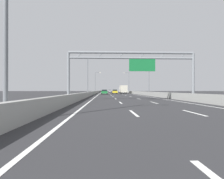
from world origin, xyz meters
The scene contains 49 objects.
ground_plane centered at (0.00, 100.00, 0.00)m, with size 260.00×260.00×0.00m, color #2D2D30.
lane_dash_left_1 centered at (-1.80, 12.50, 0.01)m, with size 0.16×3.00×0.01m, color white.
lane_dash_left_2 centered at (-1.80, 21.50, 0.01)m, with size 0.16×3.00×0.01m, color white.
lane_dash_left_3 centered at (-1.80, 30.50, 0.01)m, with size 0.16×3.00×0.01m, color white.
lane_dash_left_4 centered at (-1.80, 39.50, 0.01)m, with size 0.16×3.00×0.01m, color white.
lane_dash_left_5 centered at (-1.80, 48.50, 0.01)m, with size 0.16×3.00×0.01m, color white.
lane_dash_left_6 centered at (-1.80, 57.50, 0.01)m, with size 0.16×3.00×0.01m, color white.
lane_dash_left_7 centered at (-1.80, 66.50, 0.01)m, with size 0.16×3.00×0.01m, color white.
lane_dash_left_8 centered at (-1.80, 75.50, 0.01)m, with size 0.16×3.00×0.01m, color white.
lane_dash_left_9 centered at (-1.80, 84.50, 0.01)m, with size 0.16×3.00×0.01m, color white.
lane_dash_left_10 centered at (-1.80, 93.50, 0.01)m, with size 0.16×3.00×0.01m, color white.
lane_dash_left_11 centered at (-1.80, 102.50, 0.01)m, with size 0.16×3.00×0.01m, color white.
lane_dash_left_12 centered at (-1.80, 111.50, 0.01)m, with size 0.16×3.00×0.01m, color white.
lane_dash_left_13 centered at (-1.80, 120.50, 0.01)m, with size 0.16×3.00×0.01m, color white.
lane_dash_left_14 centered at (-1.80, 129.50, 0.01)m, with size 0.16×3.00×0.01m, color white.
lane_dash_left_15 centered at (-1.80, 138.50, 0.01)m, with size 0.16×3.00×0.01m, color white.
lane_dash_left_16 centered at (-1.80, 147.50, 0.01)m, with size 0.16×3.00×0.01m, color white.
lane_dash_left_17 centered at (-1.80, 156.50, 0.01)m, with size 0.16×3.00×0.01m, color white.
lane_dash_right_1 centered at (1.80, 12.50, 0.01)m, with size 0.16×3.00×0.01m, color white.
lane_dash_right_2 centered at (1.80, 21.50, 0.01)m, with size 0.16×3.00×0.01m, color white.
lane_dash_right_3 centered at (1.80, 30.50, 0.01)m, with size 0.16×3.00×0.01m, color white.
lane_dash_right_4 centered at (1.80, 39.50, 0.01)m, with size 0.16×3.00×0.01m, color white.
lane_dash_right_5 centered at (1.80, 48.50, 0.01)m, with size 0.16×3.00×0.01m, color white.
lane_dash_right_6 centered at (1.80, 57.50, 0.01)m, with size 0.16×3.00×0.01m, color white.
lane_dash_right_7 centered at (1.80, 66.50, 0.01)m, with size 0.16×3.00×0.01m, color white.
lane_dash_right_8 centered at (1.80, 75.50, 0.01)m, with size 0.16×3.00×0.01m, color white.
lane_dash_right_9 centered at (1.80, 84.50, 0.01)m, with size 0.16×3.00×0.01m, color white.
lane_dash_right_10 centered at (1.80, 93.50, 0.01)m, with size 0.16×3.00×0.01m, color white.
lane_dash_right_11 centered at (1.80, 102.50, 0.01)m, with size 0.16×3.00×0.01m, color white.
lane_dash_right_12 centered at (1.80, 111.50, 0.01)m, with size 0.16×3.00×0.01m, color white.
lane_dash_right_13 centered at (1.80, 120.50, 0.01)m, with size 0.16×3.00×0.01m, color white.
lane_dash_right_14 centered at (1.80, 129.50, 0.01)m, with size 0.16×3.00×0.01m, color white.
lane_dash_right_15 centered at (1.80, 138.50, 0.01)m, with size 0.16×3.00×0.01m, color white.
lane_dash_right_16 centered at (1.80, 147.50, 0.01)m, with size 0.16×3.00×0.01m, color white.
lane_dash_right_17 centered at (1.80, 156.50, 0.01)m, with size 0.16×3.00×0.01m, color white.
edge_line_left centered at (-5.25, 88.00, 0.01)m, with size 0.16×176.00×0.01m, color white.
edge_line_right centered at (5.25, 88.00, 0.01)m, with size 0.16×176.00×0.01m, color white.
barrier_left centered at (-6.90, 110.00, 0.47)m, with size 0.45×220.00×0.95m.
barrier_right centered at (6.90, 110.00, 0.47)m, with size 0.45×220.00×0.95m.
sign_gantry centered at (0.18, 25.72, 4.85)m, with size 16.60×0.36×6.36m.
streetlamp_left_mid centered at (-7.47, 48.67, 5.40)m, with size 2.58×0.28×9.50m.
streetlamp_right_mid centered at (7.47, 48.67, 5.40)m, with size 2.58×0.28×9.50m.
streetlamp_left_far centered at (-7.47, 87.77, 5.40)m, with size 2.58×0.28×9.50m.
streetlamp_right_far centered at (7.47, 87.77, 5.40)m, with size 2.58×0.28×9.50m.
yellow_car centered at (0.24, 69.60, 0.76)m, with size 1.74×4.44×1.51m.
green_car centered at (-3.51, 59.56, 0.75)m, with size 1.81×4.23×1.47m.
white_car centered at (0.10, 127.16, 0.73)m, with size 1.77×4.51×1.43m.
red_car centered at (3.38, 132.87, 0.74)m, with size 1.77×4.33×1.43m.
box_truck centered at (3.68, 73.99, 1.66)m, with size 2.47×8.72×3.03m.
Camera 1 is at (-3.53, 1.42, 1.38)m, focal length 30.30 mm.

